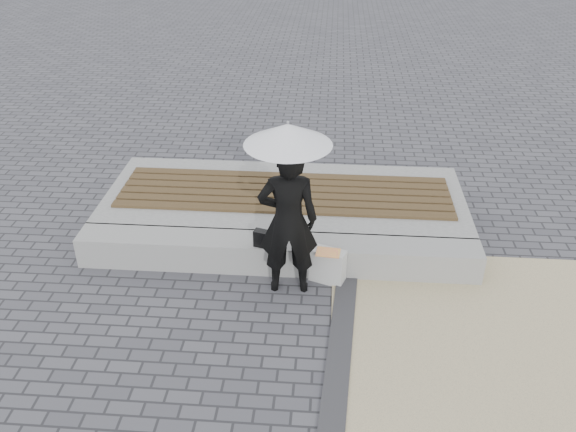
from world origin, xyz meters
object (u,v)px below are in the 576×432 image
object	(u,v)px
handbag	(266,239)
parasol	(288,134)
seating_ledge	(277,253)
woman	(288,221)
canvas_tote	(328,266)

from	to	relation	value
handbag	parasol	bearing A→B (deg)	-26.85
seating_ledge	woman	xyz separation A→B (m)	(0.17, -0.42, 0.73)
seating_ledge	parasol	distance (m)	1.84
woman	parasol	xyz separation A→B (m)	(0.00, 0.00, 1.05)
handbag	canvas_tote	bearing A→B (deg)	9.26
parasol	canvas_tote	xyz separation A→B (m)	(0.47, 0.17, -1.76)
seating_ledge	parasol	size ratio (longest dim) A/B	4.17
seating_ledge	parasol	bearing A→B (deg)	-67.93
handbag	canvas_tote	distance (m)	0.80
woman	handbag	size ratio (longest dim) A/B	6.14
canvas_tote	parasol	bearing A→B (deg)	-139.49
seating_ledge	parasol	xyz separation A→B (m)	(0.17, -0.42, 1.78)
parasol	canvas_tote	world-z (taller)	parasol
woman	handbag	distance (m)	0.57
woman	parasol	size ratio (longest dim) A/B	1.56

